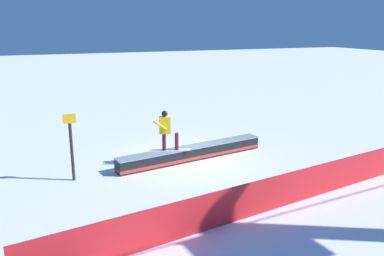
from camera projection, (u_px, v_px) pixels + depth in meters
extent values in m
plane|color=white|center=(192.00, 159.00, 15.12)|extent=(120.00, 120.00, 0.00)
cube|color=black|center=(192.00, 153.00, 15.06)|extent=(6.03, 1.48, 0.47)
cube|color=red|center=(192.00, 156.00, 15.09)|extent=(6.04, 1.49, 0.11)
cube|color=#859799|center=(192.00, 147.00, 15.00)|extent=(6.04, 1.54, 0.04)
cube|color=silver|center=(171.00, 150.00, 14.51)|extent=(1.45, 0.63, 0.01)
cylinder|color=maroon|center=(164.00, 142.00, 14.40)|extent=(0.17, 0.17, 0.63)
cylinder|color=maroon|center=(177.00, 141.00, 14.46)|extent=(0.17, 0.17, 0.63)
cube|color=yellow|center=(165.00, 125.00, 14.25)|extent=(0.45, 0.34, 0.62)
sphere|color=black|center=(165.00, 114.00, 14.14)|extent=(0.22, 0.22, 0.22)
cylinder|color=yellow|center=(160.00, 125.00, 14.06)|extent=(0.50, 0.22, 0.40)
cylinder|color=yellow|center=(167.00, 123.00, 14.41)|extent=(0.23, 0.14, 0.56)
cube|color=red|center=(262.00, 197.00, 10.69)|extent=(12.46, 2.06, 0.96)
cylinder|color=#262628|center=(72.00, 152.00, 12.86)|extent=(0.10, 0.10, 1.92)
cube|color=yellow|center=(69.00, 119.00, 12.58)|extent=(0.40, 0.04, 0.30)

